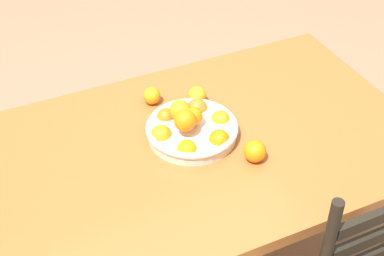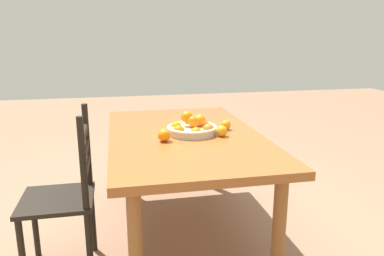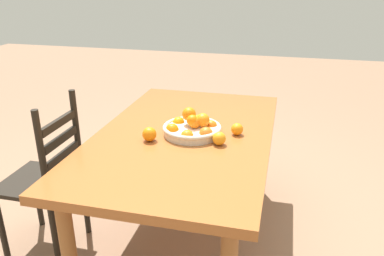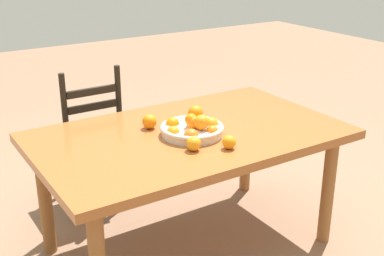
{
  "view_description": "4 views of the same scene",
  "coord_description": "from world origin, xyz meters",
  "px_view_note": "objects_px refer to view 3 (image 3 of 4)",
  "views": [
    {
      "loc": [
        0.66,
        1.41,
        2.09
      ],
      "look_at": [
        -0.01,
        -0.05,
        0.76
      ],
      "focal_mm": 53.42,
      "sensor_mm": 36.0,
      "label": 1
    },
    {
      "loc": [
        -2.39,
        0.44,
        1.39
      ],
      "look_at": [
        -0.01,
        -0.05,
        0.76
      ],
      "focal_mm": 34.85,
      "sensor_mm": 36.0,
      "label": 2
    },
    {
      "loc": [
        -2.01,
        -0.54,
        1.6
      ],
      "look_at": [
        -0.01,
        -0.05,
        0.76
      ],
      "focal_mm": 35.99,
      "sensor_mm": 36.0,
      "label": 3
    },
    {
      "loc": [
        -1.35,
        -2.15,
        1.72
      ],
      "look_at": [
        -0.01,
        -0.05,
        0.76
      ],
      "focal_mm": 47.06,
      "sensor_mm": 36.0,
      "label": 4
    }
  ],
  "objects_px": {
    "orange_loose_1": "(219,139)",
    "orange_loose_2": "(237,129)",
    "dining_table": "(184,145)",
    "orange_loose_0": "(149,134)",
    "chair_near_window": "(47,181)",
    "fruit_bowl": "(192,128)"
  },
  "relations": [
    {
      "from": "chair_near_window",
      "to": "orange_loose_2",
      "type": "height_order",
      "value": "chair_near_window"
    },
    {
      "from": "dining_table",
      "to": "chair_near_window",
      "type": "bearing_deg",
      "value": 111.73
    },
    {
      "from": "dining_table",
      "to": "orange_loose_2",
      "type": "distance_m",
      "value": 0.33
    },
    {
      "from": "fruit_bowl",
      "to": "chair_near_window",
      "type": "bearing_deg",
      "value": 109.8
    },
    {
      "from": "fruit_bowl",
      "to": "orange_loose_1",
      "type": "height_order",
      "value": "fruit_bowl"
    },
    {
      "from": "dining_table",
      "to": "orange_loose_0",
      "type": "relative_size",
      "value": 20.84
    },
    {
      "from": "chair_near_window",
      "to": "orange_loose_1",
      "type": "xyz_separation_m",
      "value": [
        0.18,
        -0.98,
        0.29
      ]
    },
    {
      "from": "fruit_bowl",
      "to": "orange_loose_2",
      "type": "xyz_separation_m",
      "value": [
        0.06,
        -0.25,
        -0.01
      ]
    },
    {
      "from": "chair_near_window",
      "to": "orange_loose_1",
      "type": "bearing_deg",
      "value": 100.52
    },
    {
      "from": "orange_loose_0",
      "to": "orange_loose_1",
      "type": "height_order",
      "value": "orange_loose_0"
    },
    {
      "from": "orange_loose_0",
      "to": "orange_loose_1",
      "type": "bearing_deg",
      "value": -83.88
    },
    {
      "from": "orange_loose_1",
      "to": "orange_loose_2",
      "type": "height_order",
      "value": "orange_loose_1"
    },
    {
      "from": "chair_near_window",
      "to": "orange_loose_0",
      "type": "relative_size",
      "value": 12.24
    },
    {
      "from": "orange_loose_1",
      "to": "orange_loose_2",
      "type": "distance_m",
      "value": 0.18
    },
    {
      "from": "fruit_bowl",
      "to": "orange_loose_0",
      "type": "distance_m",
      "value": 0.26
    },
    {
      "from": "chair_near_window",
      "to": "fruit_bowl",
      "type": "relative_size",
      "value": 2.87
    },
    {
      "from": "orange_loose_1",
      "to": "orange_loose_0",
      "type": "bearing_deg",
      "value": 96.12
    },
    {
      "from": "fruit_bowl",
      "to": "orange_loose_0",
      "type": "bearing_deg",
      "value": 125.07
    },
    {
      "from": "fruit_bowl",
      "to": "orange_loose_1",
      "type": "distance_m",
      "value": 0.21
    },
    {
      "from": "dining_table",
      "to": "orange_loose_1",
      "type": "distance_m",
      "value": 0.28
    },
    {
      "from": "orange_loose_2",
      "to": "chair_near_window",
      "type": "bearing_deg",
      "value": 108.11
    },
    {
      "from": "orange_loose_0",
      "to": "fruit_bowl",
      "type": "bearing_deg",
      "value": -54.93
    }
  ]
}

